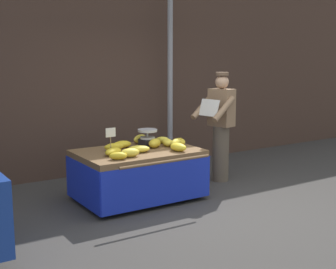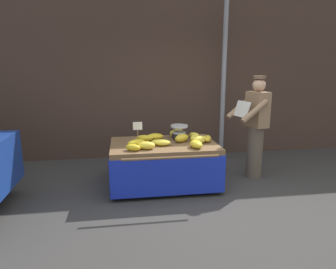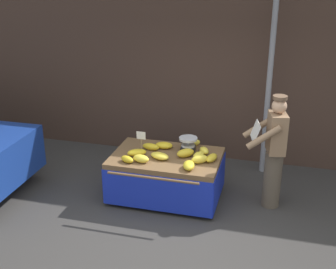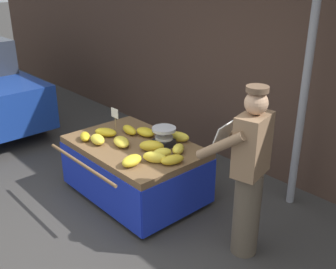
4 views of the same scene
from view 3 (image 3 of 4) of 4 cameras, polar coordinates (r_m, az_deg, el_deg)
name	(u,v)px [view 3 (image 3 of 4)]	position (r m, az deg, el deg)	size (l,w,h in m)	color
ground_plane	(179,239)	(6.05, 1.47, -13.24)	(60.00, 60.00, 0.00)	#383533
back_wall	(218,61)	(7.92, 6.50, 9.33)	(16.00, 0.24, 3.57)	#473328
street_pole	(269,84)	(7.43, 12.84, 6.38)	(0.09, 0.09, 3.14)	gray
banana_cart	(166,167)	(6.77, -0.23, -4.14)	(1.65, 1.30, 0.70)	brown
weighing_scale	(188,145)	(6.78, 2.60, -1.31)	(0.28, 0.28, 0.23)	black
price_sign	(141,137)	(6.72, -3.47, -0.38)	(0.14, 0.01, 0.34)	#997A51
banana_bunch_0	(141,159)	(6.47, -3.48, -3.11)	(0.15, 0.25, 0.11)	yellow
banana_bunch_1	(151,147)	(6.88, -2.22, -1.58)	(0.12, 0.27, 0.10)	gold
banana_bunch_2	(200,159)	(6.44, 4.10, -3.18)	(0.11, 0.26, 0.13)	yellow
banana_bunch_3	(191,143)	(7.00, 2.99, -1.07)	(0.12, 0.29, 0.12)	yellow
banana_bunch_4	(160,156)	(6.57, -1.07, -2.77)	(0.17, 0.30, 0.10)	yellow
banana_bunch_5	(186,153)	(6.63, 2.26, -2.39)	(0.15, 0.28, 0.12)	gold
banana_bunch_6	(212,158)	(6.53, 5.62, -3.00)	(0.13, 0.27, 0.10)	gold
banana_bunch_7	(189,165)	(6.27, 2.69, -3.98)	(0.16, 0.26, 0.11)	yellow
banana_bunch_8	(137,153)	(6.69, -4.03, -2.32)	(0.16, 0.29, 0.10)	gold
banana_bunch_9	(127,159)	(6.49, -5.27, -3.18)	(0.12, 0.22, 0.10)	gold
banana_bunch_10	(164,145)	(6.93, -0.51, -1.40)	(0.17, 0.27, 0.10)	gold
banana_bunch_11	(204,151)	(6.76, 4.65, -2.08)	(0.12, 0.21, 0.10)	yellow
banana_bunch_12	(199,156)	(6.58, 3.96, -2.73)	(0.14, 0.23, 0.11)	yellow
vendor_person	(274,152)	(6.56, 13.42, -2.18)	(0.65, 0.60, 1.71)	brown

